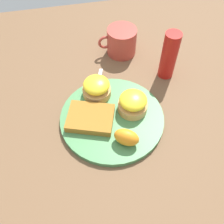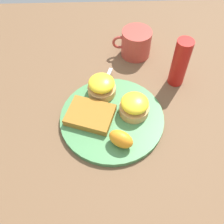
{
  "view_description": "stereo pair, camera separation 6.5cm",
  "coord_description": "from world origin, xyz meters",
  "views": [
    {
      "loc": [
        0.08,
        0.38,
        0.56
      ],
      "look_at": [
        0.0,
        0.0,
        0.03
      ],
      "focal_mm": 42.0,
      "sensor_mm": 36.0,
      "label": 1
    },
    {
      "loc": [
        0.01,
        0.38,
        0.56
      ],
      "look_at": [
        0.0,
        0.0,
        0.03
      ],
      "focal_mm": 42.0,
      "sensor_mm": 36.0,
      "label": 2
    }
  ],
  "objects": [
    {
      "name": "fork",
      "position": [
        0.04,
        -0.06,
        0.02
      ],
      "size": [
        0.09,
        0.21,
        0.0
      ],
      "color": "silver",
      "rests_on": "plate"
    },
    {
      "name": "hashbrown_patty",
      "position": [
        0.05,
        -0.0,
        0.02
      ],
      "size": [
        0.14,
        0.12,
        0.02
      ],
      "primitive_type": "cube",
      "rotation": [
        0.0,
        0.0,
        -0.33
      ],
      "color": "#9D6622",
      "rests_on": "plate"
    },
    {
      "name": "plate",
      "position": [
        0.0,
        0.0,
        0.01
      ],
      "size": [
        0.27,
        0.27,
        0.01
      ],
      "primitive_type": "cylinder",
      "color": "#47844C",
      "rests_on": "ground_plane"
    },
    {
      "name": "sandwich_benedict_right",
      "position": [
        0.02,
        -0.08,
        0.04
      ],
      "size": [
        0.08,
        0.08,
        0.05
      ],
      "color": "tan",
      "rests_on": "plate"
    },
    {
      "name": "condiment_bottle",
      "position": [
        -0.19,
        -0.13,
        0.07
      ],
      "size": [
        0.04,
        0.04,
        0.14
      ],
      "primitive_type": "cylinder",
      "color": "#B21914",
      "rests_on": "ground_plane"
    },
    {
      "name": "orange_wedge",
      "position": [
        -0.02,
        0.08,
        0.04
      ],
      "size": [
        0.07,
        0.06,
        0.04
      ],
      "primitive_type": "ellipsoid",
      "rotation": [
        0.0,
        0.0,
        2.6
      ],
      "color": "orange",
      "rests_on": "plate"
    },
    {
      "name": "sandwich_benedict_left",
      "position": [
        -0.06,
        -0.01,
        0.04
      ],
      "size": [
        0.08,
        0.08,
        0.05
      ],
      "color": "tan",
      "rests_on": "plate"
    },
    {
      "name": "cup",
      "position": [
        -0.08,
        -0.25,
        0.04
      ],
      "size": [
        0.12,
        0.09,
        0.08
      ],
      "color": "#B23D33",
      "rests_on": "ground_plane"
    },
    {
      "name": "ground_plane",
      "position": [
        0.0,
        0.0,
        0.0
      ],
      "size": [
        1.1,
        1.1,
        0.0
      ],
      "primitive_type": "plane",
      "color": "brown"
    }
  ]
}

